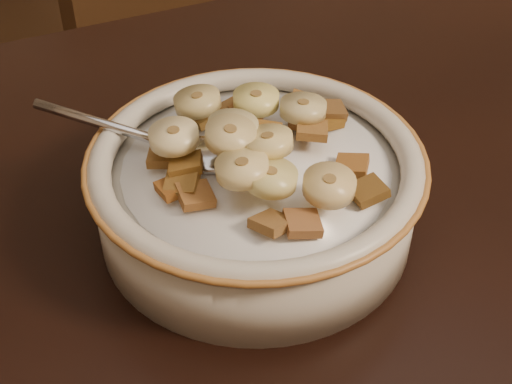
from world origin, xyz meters
name	(u,v)px	position (x,y,z in m)	size (l,w,h in m)	color
chair	(209,81)	(-0.01, 0.74, 0.47)	(0.41, 0.41, 0.94)	#3A2312
cereal_bowl	(256,198)	(-0.21, 0.11, 0.77)	(0.21, 0.21, 0.05)	beige
milk	(256,168)	(-0.21, 0.11, 0.80)	(0.17, 0.17, 0.00)	white
spoon	(206,155)	(-0.23, 0.13, 0.80)	(0.04, 0.05, 0.01)	#B9BBC2
cereal_square_0	(231,143)	(-0.22, 0.11, 0.82)	(0.02, 0.02, 0.01)	brown
cereal_square_1	(303,223)	(-0.21, 0.05, 0.81)	(0.02, 0.02, 0.01)	brown
cereal_square_2	(229,114)	(-0.20, 0.17, 0.81)	(0.02, 0.02, 0.01)	brown
cereal_square_3	(306,121)	(-0.16, 0.14, 0.81)	(0.02, 0.02, 0.01)	brown
cereal_square_4	(186,165)	(-0.25, 0.12, 0.81)	(0.02, 0.02, 0.01)	brown
cereal_square_5	(272,223)	(-0.22, 0.05, 0.81)	(0.02, 0.02, 0.01)	brown
cereal_square_6	(164,157)	(-0.26, 0.14, 0.81)	(0.02, 0.02, 0.01)	brown
cereal_square_7	(205,117)	(-0.22, 0.17, 0.81)	(0.02, 0.02, 0.01)	brown
cereal_square_8	(352,166)	(-0.15, 0.08, 0.81)	(0.02, 0.02, 0.01)	brown
cereal_square_9	(312,130)	(-0.16, 0.12, 0.81)	(0.02, 0.02, 0.01)	olive
cereal_square_10	(240,159)	(-0.22, 0.10, 0.82)	(0.02, 0.02, 0.01)	#935918
cereal_square_11	(263,132)	(-0.20, 0.12, 0.82)	(0.02, 0.02, 0.01)	brown
cereal_square_12	(182,184)	(-0.26, 0.11, 0.81)	(0.02, 0.02, 0.01)	brown
cereal_square_13	(175,187)	(-0.26, 0.11, 0.81)	(0.02, 0.02, 0.01)	brown
cereal_square_14	(330,110)	(-0.14, 0.14, 0.81)	(0.02, 0.02, 0.01)	brown
cereal_square_15	(325,120)	(-0.14, 0.14, 0.81)	(0.02, 0.02, 0.01)	brown
cereal_square_16	(368,191)	(-0.16, 0.06, 0.81)	(0.02, 0.02, 0.01)	brown
cereal_square_17	(248,111)	(-0.19, 0.16, 0.81)	(0.02, 0.02, 0.01)	brown
cereal_square_18	(195,195)	(-0.25, 0.09, 0.81)	(0.02, 0.02, 0.01)	#965F26
cereal_square_19	(304,104)	(-0.15, 0.16, 0.81)	(0.02, 0.02, 0.01)	brown
banana_slice_0	(256,100)	(-0.19, 0.16, 0.82)	(0.03, 0.03, 0.01)	#F0E17A
banana_slice_1	(271,177)	(-0.22, 0.07, 0.83)	(0.03, 0.03, 0.01)	#D9CC6E
banana_slice_2	(197,102)	(-0.23, 0.17, 0.82)	(0.03, 0.03, 0.01)	tan
banana_slice_3	(303,108)	(-0.16, 0.13, 0.82)	(0.03, 0.03, 0.01)	#D7CB88
banana_slice_4	(231,135)	(-0.22, 0.11, 0.83)	(0.03, 0.03, 0.01)	beige
banana_slice_5	(174,136)	(-0.25, 0.13, 0.83)	(0.03, 0.03, 0.01)	#FFE4AB
banana_slice_6	(267,142)	(-0.21, 0.10, 0.83)	(0.03, 0.03, 0.01)	#FBDB89
banana_slice_7	(329,185)	(-0.19, 0.06, 0.82)	(0.03, 0.03, 0.01)	#D8B770
banana_slice_8	(242,168)	(-0.23, 0.08, 0.83)	(0.03, 0.03, 0.01)	#DDC16A
banana_slice_9	(233,128)	(-0.22, 0.12, 0.83)	(0.03, 0.03, 0.01)	#FFE7A4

